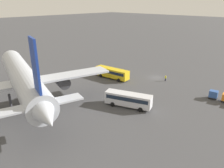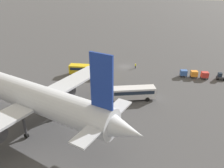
% 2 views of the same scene
% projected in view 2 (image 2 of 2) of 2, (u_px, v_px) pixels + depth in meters
% --- Properties ---
extents(ground_plane, '(600.00, 600.00, 0.00)m').
position_uv_depth(ground_plane, '(125.00, 66.00, 73.56)').
color(ground_plane, '#424244').
extents(airplane, '(45.07, 38.54, 17.61)m').
position_uv_depth(airplane, '(31.00, 97.00, 40.69)').
color(airplane, '#B2B7C1').
rests_on(airplane, ground).
extents(shuttle_bus_near, '(11.37, 3.80, 3.12)m').
position_uv_depth(shuttle_bus_near, '(88.00, 69.00, 66.19)').
color(shuttle_bus_near, gold).
rests_on(shuttle_bus_near, ground).
extents(shuttle_bus_far, '(10.75, 6.01, 3.19)m').
position_uv_depth(shuttle_bus_far, '(133.00, 92.00, 52.49)').
color(shuttle_bus_far, silver).
rests_on(shuttle_bus_far, ground).
extents(baggage_tug, '(2.43, 1.68, 2.10)m').
position_uv_depth(baggage_tug, '(220.00, 77.00, 63.45)').
color(baggage_tug, '#333338').
rests_on(baggage_tug, ground).
extents(worker_person, '(0.38, 0.38, 1.74)m').
position_uv_depth(worker_person, '(135.00, 66.00, 71.68)').
color(worker_person, '#1E1E2D').
rests_on(worker_person, ground).
extents(cargo_cart_red, '(2.24, 1.98, 2.06)m').
position_uv_depth(cargo_cart_red, '(205.00, 75.00, 63.96)').
color(cargo_cart_red, '#38383D').
rests_on(cargo_cart_red, ground).
extents(cargo_cart_orange, '(2.24, 1.98, 2.06)m').
position_uv_depth(cargo_cart_orange, '(194.00, 74.00, 64.73)').
color(cargo_cart_orange, '#38383D').
rests_on(cargo_cart_orange, ground).
extents(cargo_cart_blue, '(2.24, 1.98, 2.06)m').
position_uv_depth(cargo_cart_blue, '(184.00, 73.00, 65.35)').
color(cargo_cart_blue, '#38383D').
rests_on(cargo_cart_blue, ground).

